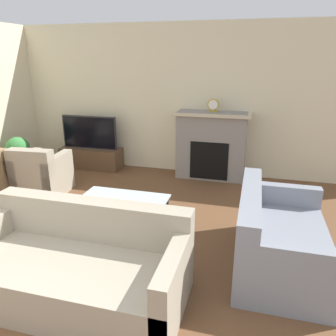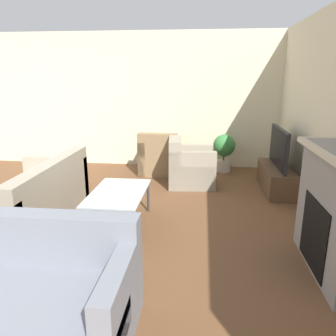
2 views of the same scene
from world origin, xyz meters
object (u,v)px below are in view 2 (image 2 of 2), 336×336
object	(u,v)px
armchair_accent	(189,168)
armchair_by_window	(160,158)
couch_loveseat	(28,298)
coffee_table	(118,195)
potted_plant	(224,149)
couch_sectional	(29,202)
tv	(279,148)

from	to	relation	value
armchair_accent	armchair_by_window	bearing A→B (deg)	35.22
couch_loveseat	coffee_table	xyz separation A→B (m)	(-1.83, 0.20, 0.12)
armchair_by_window	potted_plant	world-z (taller)	armchair_by_window
couch_sectional	coffee_table	size ratio (longest dim) A/B	1.83
armchair_by_window	potted_plant	bearing A→B (deg)	-167.99
tv	couch_sectional	size ratio (longest dim) A/B	0.56
tv	couch_loveseat	xyz separation A→B (m)	(3.43, -2.45, -0.43)
couch_sectional	couch_loveseat	distance (m)	2.02
couch_sectional	armchair_accent	distance (m)	2.64
couch_loveseat	armchair_by_window	bearing A→B (deg)	84.55
couch_sectional	couch_loveseat	world-z (taller)	same
tv	potted_plant	distance (m)	1.34
couch_loveseat	potted_plant	distance (m)	4.76
couch_sectional	couch_loveseat	bearing A→B (deg)	28.19
couch_sectional	potted_plant	size ratio (longest dim) A/B	2.67
couch_loveseat	armchair_accent	distance (m)	3.68
couch_loveseat	armchair_accent	xyz separation A→B (m)	(-3.54, 1.01, 0.01)
armchair_accent	coffee_table	bearing A→B (deg)	150.02
coffee_table	potted_plant	world-z (taller)	potted_plant
tv	armchair_accent	size ratio (longest dim) A/B	1.35
couch_sectional	armchair_by_window	size ratio (longest dim) A/B	2.35
couch_loveseat	armchair_accent	world-z (taller)	same
couch_loveseat	tv	bearing A→B (deg)	54.45
couch_loveseat	armchair_by_window	xyz separation A→B (m)	(-4.26, 0.41, 0.01)
couch_loveseat	coffee_table	bearing A→B (deg)	83.72
tv	armchair_accent	world-z (taller)	tv
couch_sectional	coffee_table	bearing A→B (deg)	92.23
couch_sectional	couch_loveseat	size ratio (longest dim) A/B	1.30
armchair_by_window	coffee_table	world-z (taller)	armchair_by_window
tv	couch_sectional	xyz separation A→B (m)	(1.65, -3.41, -0.44)
tv	potted_plant	size ratio (longest dim) A/B	1.50
couch_sectional	coffee_table	world-z (taller)	couch_sectional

